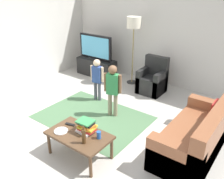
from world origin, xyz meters
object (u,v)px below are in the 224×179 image
object	(u,v)px
coffee_table	(79,137)
tv_stand	(96,67)
child_near_tv	(97,76)
soda_can	(99,135)
book_stack	(86,126)
plate	(61,131)
tv_remote	(70,124)
floor_lamp	(134,26)
bottle	(84,136)
child_center	(113,86)
couch	(199,137)
tv	(95,48)
armchair	(153,81)

from	to	relation	value
coffee_table	tv_stand	bearing A→B (deg)	125.96
child_near_tv	soda_can	world-z (taller)	child_near_tv
book_stack	plate	bearing A→B (deg)	-143.90
tv_remote	floor_lamp	bearing A→B (deg)	88.61
tv_stand	soda_can	world-z (taller)	soda_can
coffee_table	book_stack	world-z (taller)	book_stack
child_near_tv	plate	xyz separation A→B (m)	(0.79, -1.84, -0.17)
tv_remote	plate	distance (m)	0.22
soda_can	book_stack	bearing A→B (deg)	175.76
tv_stand	bottle	size ratio (longest dim) A/B	4.07
coffee_table	tv_remote	size ratio (longest dim) A/B	5.88
child_center	child_near_tv	bearing A→B (deg)	153.05
couch	bottle	xyz separation A→B (m)	(-1.26, -1.36, 0.25)
bottle	tv_remote	world-z (taller)	bottle
coffee_table	tv	bearing A→B (deg)	126.15
couch	soda_can	size ratio (longest dim) A/B	15.00
floor_lamp	child_near_tv	xyz separation A→B (m)	(-0.08, -1.38, -0.94)
book_stack	plate	distance (m)	0.42
tv	armchair	bearing A→B (deg)	-0.56
coffee_table	tv_remote	bearing A→B (deg)	161.57
book_stack	bottle	size ratio (longest dim) A/B	1.00
tv	soda_can	world-z (taller)	tv
couch	armchair	world-z (taller)	armchair
child_center	soda_can	size ratio (longest dim) A/B	9.23
tv_stand	book_stack	world-z (taller)	book_stack
floor_lamp	tv_remote	size ratio (longest dim) A/B	10.47
couch	armchair	bearing A→B (deg)	136.02
tv	plate	xyz separation A→B (m)	(1.86, -3.05, -0.42)
child_center	bottle	distance (m)	1.58
armchair	plate	size ratio (longest dim) A/B	4.09
child_near_tv	floor_lamp	bearing A→B (deg)	86.65
child_center	tv_stand	bearing A→B (deg)	138.25
floor_lamp	child_near_tv	bearing A→B (deg)	-93.35
tv_stand	bottle	distance (m)	3.88
child_near_tv	child_center	bearing A→B (deg)	-26.95
child_near_tv	plate	world-z (taller)	child_near_tv
child_center	soda_can	distance (m)	1.43
child_near_tv	bottle	size ratio (longest dim) A/B	3.40
floor_lamp	armchair	bearing A→B (deg)	-14.52
floor_lamp	book_stack	distance (m)	3.32
coffee_table	plate	size ratio (longest dim) A/B	4.55
armchair	book_stack	world-z (taller)	armchair
plate	tv_stand	bearing A→B (deg)	121.21
plate	floor_lamp	bearing A→B (deg)	102.41
tv_stand	coffee_table	distance (m)	3.64
tv_stand	soda_can	size ratio (longest dim) A/B	10.00
floor_lamp	bottle	bearing A→B (deg)	-69.43
couch	book_stack	size ratio (longest dim) A/B	6.10
tv	soda_can	size ratio (longest dim) A/B	9.17
tv_stand	coffee_table	world-z (taller)	tv_stand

